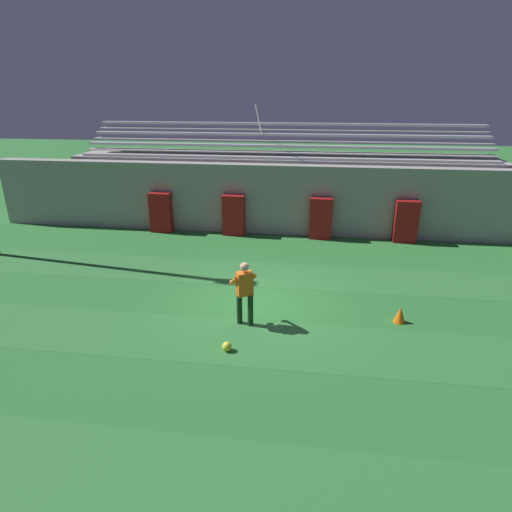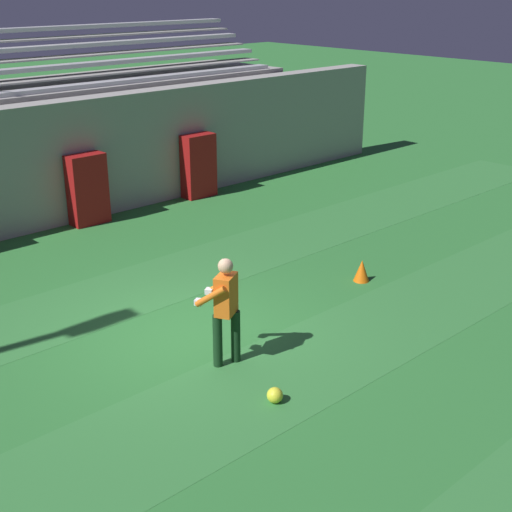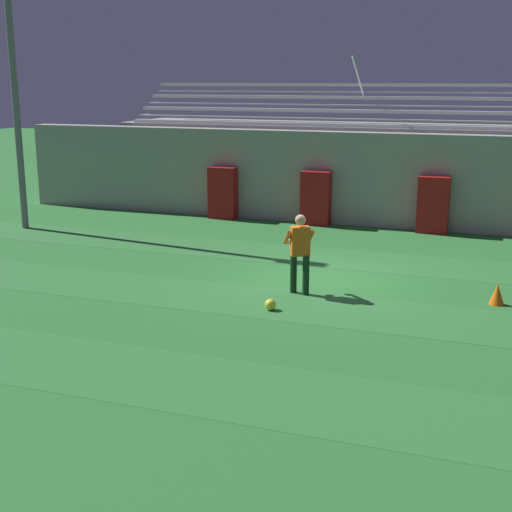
# 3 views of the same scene
# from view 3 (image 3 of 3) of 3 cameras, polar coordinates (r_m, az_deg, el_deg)

# --- Properties ---
(ground_plane) EXTENTS (80.00, 80.00, 0.00)m
(ground_plane) POSITION_cam_3_polar(r_m,az_deg,el_deg) (15.91, 5.19, -1.90)
(ground_plane) COLOR #2D7533
(turf_stripe_near) EXTENTS (28.00, 2.01, 0.01)m
(turf_stripe_near) POSITION_cam_3_polar(r_m,az_deg,el_deg) (10.55, -3.34, -10.30)
(turf_stripe_near) COLOR #337A38
(turf_stripe_near) RESTS_ON ground
(turf_stripe_mid) EXTENTS (28.00, 2.01, 0.01)m
(turf_stripe_mid) POSITION_cam_3_polar(r_m,az_deg,el_deg) (14.08, 3.11, -3.97)
(turf_stripe_mid) COLOR #337A38
(turf_stripe_mid) RESTS_ON ground
(turf_stripe_far) EXTENTS (28.00, 2.01, 0.01)m
(turf_stripe_far) POSITION_cam_3_polar(r_m,az_deg,el_deg) (17.82, 6.87, -0.20)
(turf_stripe_far) COLOR #337A38
(turf_stripe_far) RESTS_ON ground
(back_wall) EXTENTS (24.00, 0.60, 2.80)m
(back_wall) POSITION_cam_3_polar(r_m,az_deg,el_deg) (21.86, 9.67, 6.05)
(back_wall) COLOR #999691
(back_wall) RESTS_ON ground
(padding_pillar_gate_left) EXTENTS (0.88, 0.44, 1.64)m
(padding_pillar_gate_left) POSITION_cam_3_polar(r_m,az_deg,el_deg) (21.79, 4.81, 4.63)
(padding_pillar_gate_left) COLOR maroon
(padding_pillar_gate_left) RESTS_ON ground
(padding_pillar_gate_right) EXTENTS (0.88, 0.44, 1.64)m
(padding_pillar_gate_right) POSITION_cam_3_polar(r_m,az_deg,el_deg) (21.17, 13.99, 3.98)
(padding_pillar_gate_right) COLOR maroon
(padding_pillar_gate_right) RESTS_ON ground
(padding_pillar_far_left) EXTENTS (0.88, 0.44, 1.64)m
(padding_pillar_far_left) POSITION_cam_3_polar(r_m,az_deg,el_deg) (22.77, -2.67, 5.06)
(padding_pillar_far_left) COLOR maroon
(padding_pillar_far_left) RESTS_ON ground
(bleacher_stand) EXTENTS (18.00, 3.35, 5.03)m
(bleacher_stand) POSITION_cam_3_polar(r_m,az_deg,el_deg) (23.80, 10.56, 6.88)
(bleacher_stand) COLOR #999691
(bleacher_stand) RESTS_ON ground
(floodlight_pole) EXTENTS (0.90, 0.36, 9.77)m
(floodlight_pole) POSITION_cam_3_polar(r_m,az_deg,el_deg) (22.13, -19.17, 17.59)
(floodlight_pole) COLOR slate
(floodlight_pole) RESTS_ON ground
(goalkeeper) EXTENTS (0.73, 0.69, 1.67)m
(goalkeeper) POSITION_cam_3_polar(r_m,az_deg,el_deg) (14.63, 3.53, 0.58)
(goalkeeper) COLOR #143319
(goalkeeper) RESTS_ON ground
(soccer_ball) EXTENTS (0.22, 0.22, 0.22)m
(soccer_ball) POSITION_cam_3_polar(r_m,az_deg,el_deg) (13.77, 1.17, -3.91)
(soccer_ball) COLOR yellow
(soccer_ball) RESTS_ON ground
(traffic_cone) EXTENTS (0.30, 0.30, 0.42)m
(traffic_cone) POSITION_cam_3_polar(r_m,az_deg,el_deg) (14.86, 18.73, -2.91)
(traffic_cone) COLOR orange
(traffic_cone) RESTS_ON ground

